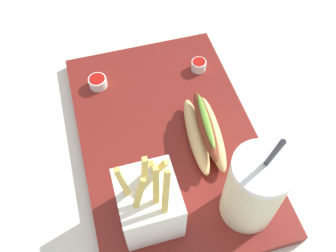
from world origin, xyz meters
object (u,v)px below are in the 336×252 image
at_px(soda_cup, 254,189).
at_px(fries_basket, 149,203).
at_px(ketchup_cup_1, 98,82).
at_px(hot_dog_1, 204,132).
at_px(ketchup_cup_2, 199,65).

distance_m(soda_cup, fries_basket, 0.15).
height_order(fries_basket, ketchup_cup_1, fries_basket).
relative_size(soda_cup, fries_basket, 1.35).
distance_m(fries_basket, ketchup_cup_1, 0.29).
relative_size(fries_basket, hot_dog_1, 1.03).
bearing_deg(fries_basket, ketchup_cup_1, -173.63).
relative_size(hot_dog_1, ketchup_cup_2, 5.44).
bearing_deg(soda_cup, ketchup_cup_1, -150.24).
relative_size(soda_cup, ketchup_cup_1, 6.42).
height_order(fries_basket, ketchup_cup_2, fries_basket).
bearing_deg(soda_cup, fries_basket, -101.70).
bearing_deg(fries_basket, ketchup_cup_2, 147.98).
xyz_separation_m(soda_cup, hot_dog_1, (-0.14, -0.02, -0.05)).
height_order(soda_cup, fries_basket, soda_cup).
bearing_deg(ketchup_cup_1, hot_dog_1, 42.32).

